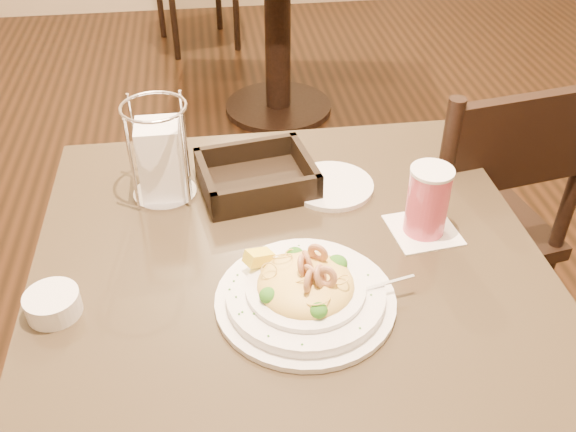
{
  "coord_description": "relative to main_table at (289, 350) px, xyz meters",
  "views": [
    {
      "loc": [
        -0.12,
        -0.85,
        1.51
      ],
      "look_at": [
        0.0,
        0.02,
        0.84
      ],
      "focal_mm": 40.0,
      "sensor_mm": 36.0,
      "label": 1
    }
  ],
  "objects": [
    {
      "name": "dining_chair_near",
      "position": [
        0.52,
        0.4,
        -0.02
      ],
      "size": [
        0.49,
        0.49,
        0.93
      ],
      "rotation": [
        0.0,
        0.0,
        3.31
      ],
      "color": "black",
      "rests_on": "ground"
    },
    {
      "name": "main_table",
      "position": [
        0.0,
        0.0,
        0.0
      ],
      "size": [
        0.9,
        0.9,
        0.76
      ],
      "color": "black",
      "rests_on": "ground"
    },
    {
      "name": "pasta_bowl",
      "position": [
        0.01,
        -0.11,
        0.27
      ],
      "size": [
        0.33,
        0.3,
        0.09
      ],
      "rotation": [
        0.0,
        0.0,
        0.02
      ],
      "color": "white",
      "rests_on": "main_table"
    },
    {
      "name": "side_plate",
      "position": [
        0.11,
        0.21,
        0.25
      ],
      "size": [
        0.22,
        0.22,
        0.01
      ],
      "primitive_type": "cylinder",
      "rotation": [
        0.0,
        0.0,
        0.34
      ],
      "color": "white",
      "rests_on": "main_table"
    },
    {
      "name": "napkin_caddy",
      "position": [
        -0.22,
        0.23,
        0.33
      ],
      "size": [
        0.13,
        0.13,
        0.2
      ],
      "rotation": [
        0.0,
        0.0,
        0.4
      ],
      "color": "silver",
      "rests_on": "main_table"
    },
    {
      "name": "drink_glass",
      "position": [
        0.26,
        0.05,
        0.31
      ],
      "size": [
        0.13,
        0.13,
        0.14
      ],
      "rotation": [
        0.0,
        0.0,
        0.12
      ],
      "color": "white",
      "rests_on": "main_table"
    },
    {
      "name": "butter_ramekin",
      "position": [
        -0.39,
        -0.08,
        0.26
      ],
      "size": [
        0.11,
        0.11,
        0.04
      ],
      "primitive_type": "cylinder",
      "rotation": [
        0.0,
        0.0,
        0.24
      ],
      "color": "white",
      "rests_on": "main_table"
    },
    {
      "name": "background_table",
      "position": [
        0.22,
        1.99,
        0.0
      ],
      "size": [
        1.04,
        1.04,
        0.76
      ],
      "rotation": [
        0.0,
        0.0,
        -0.17
      ],
      "color": "black",
      "rests_on": "ground"
    },
    {
      "name": "bread_basket",
      "position": [
        -0.04,
        0.23,
        0.26
      ],
      "size": [
        0.25,
        0.22,
        0.06
      ],
      "rotation": [
        0.0,
        0.0,
        0.17
      ],
      "color": "black",
      "rests_on": "main_table"
    }
  ]
}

